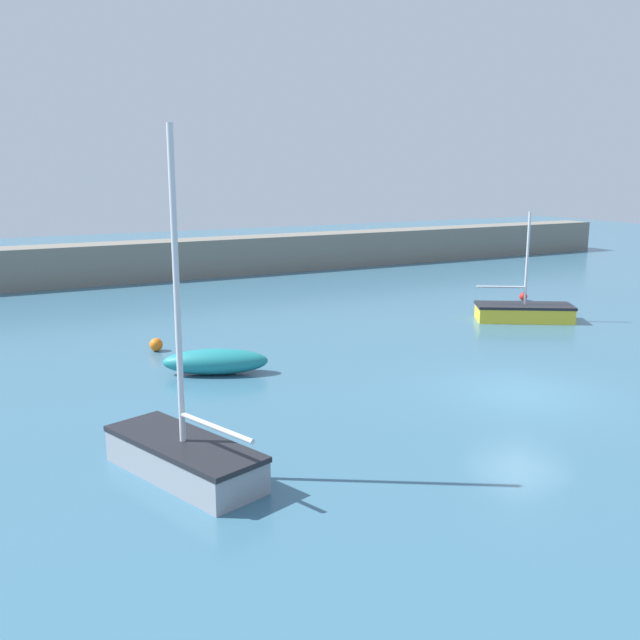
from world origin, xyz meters
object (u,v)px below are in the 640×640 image
mooring_buoy_red (523,296)px  mooring_buoy_orange (156,345)px  open_tender_yellow (216,362)px  sailboat_tall_mast (184,454)px  sailboat_twin_hulled (524,312)px

mooring_buoy_red → mooring_buoy_orange: bearing=-175.7°
open_tender_yellow → sailboat_tall_mast: bearing=-90.5°
open_tender_yellow → mooring_buoy_orange: size_ratio=7.31×
open_tender_yellow → mooring_buoy_red: open_tender_yellow is taller
mooring_buoy_orange → open_tender_yellow: bearing=-76.3°
sailboat_tall_mast → mooring_buoy_orange: 11.44m
open_tender_yellow → sailboat_twin_hulled: 15.09m
open_tender_yellow → sailboat_twin_hulled: sailboat_twin_hulled is taller
sailboat_twin_hulled → mooring_buoy_orange: 16.12m
open_tender_yellow → sailboat_twin_hulled: size_ratio=0.75×
sailboat_tall_mast → open_tender_yellow: size_ratio=2.10×
sailboat_tall_mast → sailboat_twin_hulled: sailboat_tall_mast is taller
mooring_buoy_red → open_tender_yellow: bearing=-163.8°
sailboat_tall_mast → mooring_buoy_red: bearing=-78.7°
sailboat_twin_hulled → mooring_buoy_orange: bearing=-156.8°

